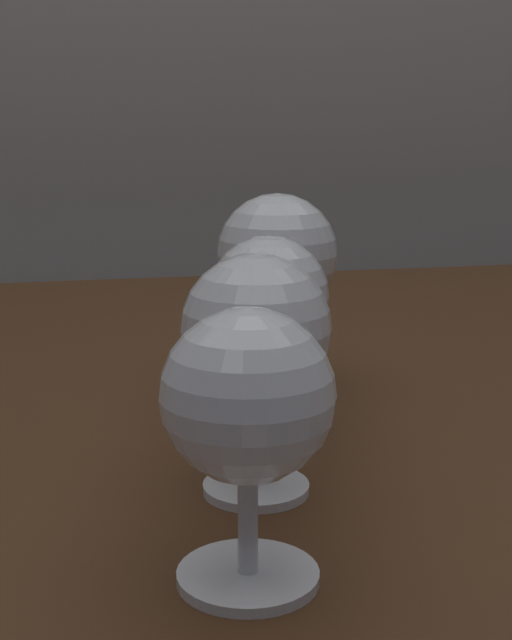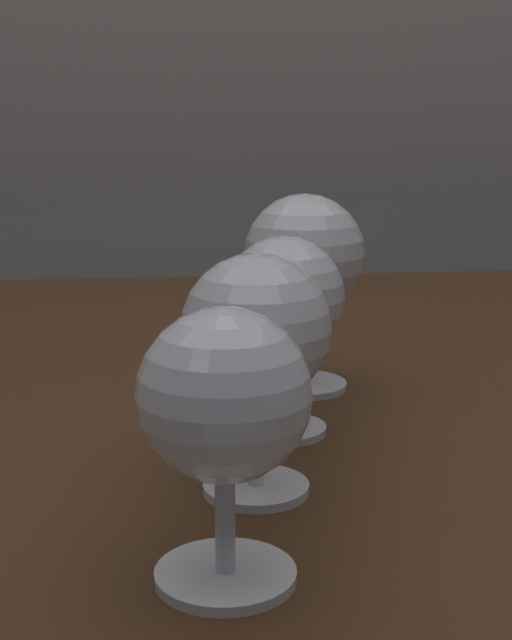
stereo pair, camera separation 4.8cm
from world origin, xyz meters
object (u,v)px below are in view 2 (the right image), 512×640
at_px(wine_glass_pinot, 224,401).
at_px(wine_glass_rose, 304,257).
at_px(wine_glass_port, 256,335).
at_px(wine_glass_amber, 290,303).

bearing_deg(wine_glass_pinot, wine_glass_rose, 74.18).
xyz_separation_m(wine_glass_pinot, wine_glass_port, (0.02, 0.09, 0.01)).
relative_size(wine_glass_pinot, wine_glass_amber, 0.96).
relative_size(wine_glass_pinot, wine_glass_rose, 0.84).
height_order(wine_glass_pinot, wine_glass_port, wine_glass_port).
bearing_deg(wine_glass_port, wine_glass_amber, 71.13).
relative_size(wine_glass_amber, wine_glass_rose, 0.88).
bearing_deg(wine_glass_pinot, wine_glass_amber, 73.46).
bearing_deg(wine_glass_port, wine_glass_rose, 73.38).
relative_size(wine_glass_port, wine_glass_amber, 1.03).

